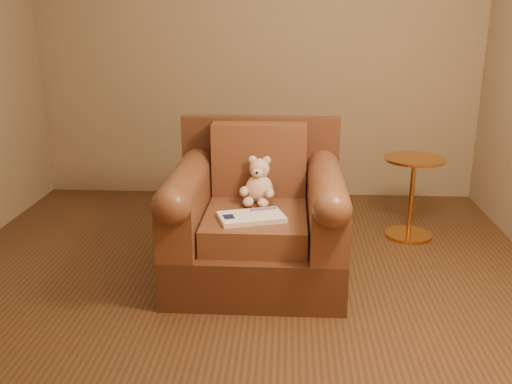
{
  "coord_description": "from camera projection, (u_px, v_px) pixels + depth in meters",
  "views": [
    {
      "loc": [
        0.29,
        -3.21,
        1.64
      ],
      "look_at": [
        0.1,
        0.13,
        0.6
      ],
      "focal_mm": 40.0,
      "sensor_mm": 36.0,
      "label": 1
    }
  ],
  "objects": [
    {
      "name": "floor",
      "position": [
        239.0,
        289.0,
        3.57
      ],
      "size": [
        4.0,
        4.0,
        0.0
      ],
      "primitive_type": "plane",
      "color": "#4C301A",
      "rests_on": "ground"
    },
    {
      "name": "teddy_bear",
      "position": [
        259.0,
        185.0,
        3.69
      ],
      "size": [
        0.23,
        0.26,
        0.31
      ],
      "rotation": [
        0.0,
        0.0,
        -0.15
      ],
      "color": "beige",
      "rests_on": "armchair"
    },
    {
      "name": "room",
      "position": [
        236.0,
        0.0,
        3.06
      ],
      "size": [
        4.02,
        4.02,
        2.71
      ],
      "color": "#8D7656",
      "rests_on": "ground"
    },
    {
      "name": "armchair",
      "position": [
        257.0,
        220.0,
        3.67
      ],
      "size": [
        1.09,
        1.03,
        0.97
      ],
      "rotation": [
        0.0,
        0.0,
        -0.0
      ],
      "color": "#492818",
      "rests_on": "floor"
    },
    {
      "name": "side_table",
      "position": [
        412.0,
        195.0,
        4.3
      ],
      "size": [
        0.45,
        0.45,
        0.63
      ],
      "color": "#DA8D3C",
      "rests_on": "floor"
    },
    {
      "name": "guidebook",
      "position": [
        251.0,
        217.0,
        3.41
      ],
      "size": [
        0.44,
        0.34,
        0.03
      ],
      "rotation": [
        0.0,
        0.0,
        0.31
      ],
      "color": "beige",
      "rests_on": "armchair"
    }
  ]
}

